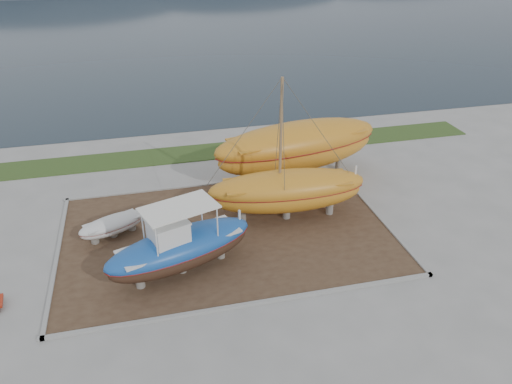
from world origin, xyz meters
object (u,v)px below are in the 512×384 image
object	(u,v)px
blue_caique	(180,241)
orange_bare_hull	(297,152)
orange_sailboat	(289,152)
white_dinghy	(113,227)

from	to	relation	value
blue_caique	orange_bare_hull	world-z (taller)	orange_bare_hull
orange_sailboat	blue_caique	bearing A→B (deg)	-147.52
white_dinghy	orange_sailboat	size ratio (longest dim) A/B	0.41
blue_caique	orange_sailboat	xyz separation A→B (m)	(6.57, 3.70, 2.40)
blue_caique	orange_bare_hull	size ratio (longest dim) A/B	0.65
orange_bare_hull	blue_caique	bearing A→B (deg)	-146.11
orange_sailboat	orange_bare_hull	world-z (taller)	orange_sailboat
white_dinghy	orange_bare_hull	bearing A→B (deg)	-4.14
blue_caique	orange_bare_hull	xyz separation A→B (m)	(8.73, 8.56, 0.08)
blue_caique	white_dinghy	size ratio (longest dim) A/B	2.02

